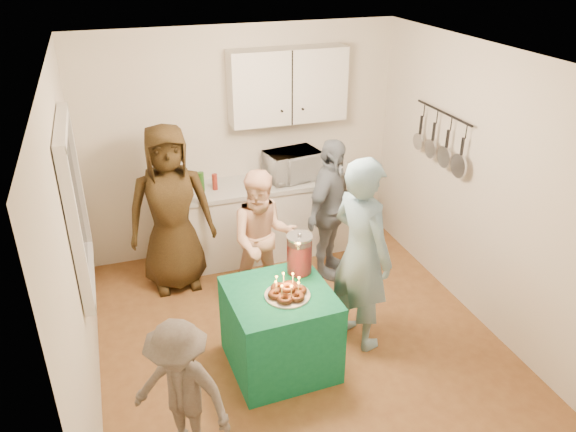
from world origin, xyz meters
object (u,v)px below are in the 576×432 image
object	(u,v)px
party_table	(280,329)
child_near_left	(181,393)
woman_back_right	(330,210)
microwave	(292,165)
man_birthday	(361,254)
counter	(268,219)
woman_back_left	(171,209)
woman_back_center	(263,239)
punch_jar	(299,255)

from	to	relation	value
party_table	child_near_left	bearing A→B (deg)	-143.42
party_table	woman_back_right	bearing A→B (deg)	52.55
microwave	man_birthday	size ratio (longest dim) A/B	0.33
child_near_left	microwave	bearing A→B (deg)	96.16
man_birthday	child_near_left	size ratio (longest dim) A/B	1.56
party_table	woman_back_right	world-z (taller)	woman_back_right
child_near_left	counter	bearing A→B (deg)	101.06
counter	man_birthday	distance (m)	1.90
microwave	man_birthday	xyz separation A→B (m)	(0.02, -1.81, -0.17)
counter	woman_back_left	size ratio (longest dim) A/B	1.22
woman_back_center	child_near_left	distance (m)	2.01
woman_back_center	child_near_left	xyz separation A→B (m)	(-1.09, -1.69, -0.14)
counter	woman_back_left	world-z (taller)	woman_back_left
microwave	woman_back_right	bearing A→B (deg)	-82.76
man_birthday	woman_back_right	bearing A→B (deg)	-27.28
man_birthday	woman_back_right	xyz separation A→B (m)	(0.18, 1.14, -0.12)
man_birthday	woman_back_center	distance (m)	1.09
counter	woman_back_center	size ratio (longest dim) A/B	1.53
man_birthday	woman_back_left	distance (m)	2.07
man_birthday	woman_back_left	size ratio (longest dim) A/B	1.01
microwave	woman_back_right	xyz separation A→B (m)	(0.20, -0.67, -0.29)
woman_back_right	punch_jar	bearing A→B (deg)	-168.18
punch_jar	child_near_left	size ratio (longest dim) A/B	0.29
counter	microwave	bearing A→B (deg)	0.00
woman_back_center	party_table	bearing A→B (deg)	-88.55
woman_back_left	woman_back_right	bearing A→B (deg)	-11.57
microwave	punch_jar	bearing A→B (deg)	-116.20
microwave	woman_back_right	size ratio (longest dim) A/B	0.38
woman_back_center	child_near_left	bearing A→B (deg)	-112.93
counter	woman_back_right	world-z (taller)	woman_back_right
woman_back_right	counter	bearing A→B (deg)	83.81
microwave	man_birthday	bearing A→B (deg)	-98.59
counter	punch_jar	distance (m)	1.77
man_birthday	woman_back_center	world-z (taller)	man_birthday
party_table	man_birthday	bearing A→B (deg)	9.15
microwave	man_birthday	world-z (taller)	man_birthday
man_birthday	party_table	bearing A→B (deg)	80.67
microwave	man_birthday	distance (m)	1.82
counter	punch_jar	world-z (taller)	punch_jar
punch_jar	woman_back_center	size ratio (longest dim) A/B	0.24
child_near_left	punch_jar	bearing A→B (deg)	77.64
punch_jar	man_birthday	xyz separation A→B (m)	(0.53, -0.13, -0.02)
microwave	child_near_left	xyz separation A→B (m)	(-1.72, -2.64, -0.49)
woman_back_left	child_near_left	xyz separation A→B (m)	(-0.28, -2.30, -0.32)
man_birthday	woman_back_center	size ratio (longest dim) A/B	1.26
man_birthday	woman_back_right	size ratio (longest dim) A/B	1.16
woman_back_right	child_near_left	bearing A→B (deg)	-177.40
man_birthday	woman_back_center	bearing A→B (deg)	18.58
woman_back_center	microwave	bearing A→B (deg)	66.52
counter	party_table	world-z (taller)	counter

